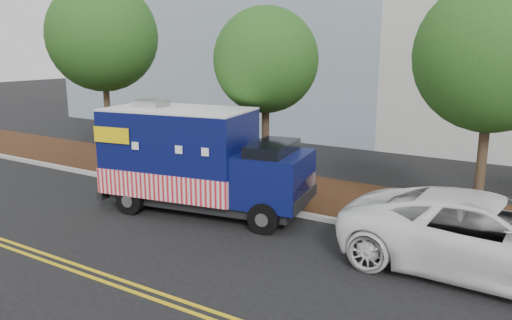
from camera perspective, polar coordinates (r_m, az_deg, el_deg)
The scene contains 11 objects.
ground at distance 15.85m, azimuth -8.09°, elevation -5.73°, with size 120.00×120.00×0.00m, color black.
curb at distance 16.86m, azimuth -5.04°, elevation -4.24°, with size 120.00×0.18×0.15m, color #9E9E99.
mulch_strip at distance 18.51m, azimuth -1.13°, elevation -2.63°, with size 120.00×4.00×0.15m, color black.
centerline_near at distance 13.00m, azimuth -20.99°, elevation -10.71°, with size 120.00×0.10×0.01m, color gold.
centerline_far at distance 12.87m, azimuth -21.89°, elevation -11.03°, with size 120.00×0.10×0.01m, color gold.
tree_a at distance 22.02m, azimuth -17.14°, elevation 13.33°, with size 4.51×4.51×7.68m.
tree_b at distance 16.76m, azimuth 1.12°, elevation 11.30°, with size 3.49×3.49×6.32m.
tree_c at distance 14.27m, azimuth 25.41°, elevation 10.70°, with size 3.95×3.95×6.77m.
sign_post at distance 19.71m, azimuth -15.52°, elevation 1.22°, with size 0.06×0.06×2.40m, color #473828.
food_truck at distance 15.41m, azimuth -6.90°, elevation -0.28°, with size 6.75×3.42×3.40m.
white_car at distance 12.31m, azimuth 24.94°, elevation -7.98°, with size 2.96×6.41×1.78m, color white.
Camera 1 is at (9.76, -11.43, 5.01)m, focal length 35.00 mm.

